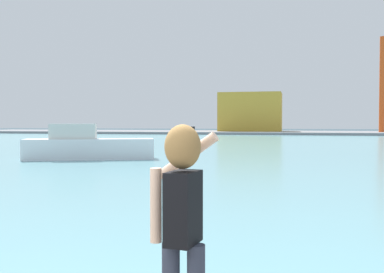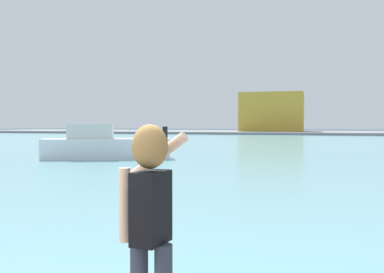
{
  "view_description": "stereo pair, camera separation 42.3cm",
  "coord_description": "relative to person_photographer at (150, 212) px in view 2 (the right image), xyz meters",
  "views": [
    {
      "loc": [
        1.85,
        -2.42,
        2.38
      ],
      "look_at": [
        -0.05,
        5.81,
        2.11
      ],
      "focal_mm": 42.64,
      "sensor_mm": 36.0,
      "label": 1
    },
    {
      "loc": [
        2.26,
        -2.32,
        2.38
      ],
      "look_at": [
        -0.05,
        5.81,
        2.11
      ],
      "focal_mm": 42.64,
      "sensor_mm": 36.0,
      "label": 2
    }
  ],
  "objects": [
    {
      "name": "ground_plane",
      "position": [
        -1.0,
        49.05,
        -1.69
      ],
      "size": [
        220.0,
        220.0,
        0.0
      ],
      "primitive_type": "plane",
      "color": "#334751"
    },
    {
      "name": "harbor_water",
      "position": [
        -1.0,
        51.05,
        -1.68
      ],
      "size": [
        140.0,
        100.0,
        0.02
      ],
      "primitive_type": "cube",
      "color": "#6BA8B2",
      "rests_on": "ground_plane"
    },
    {
      "name": "far_shore_dock",
      "position": [
        -1.0,
        91.05,
        -1.44
      ],
      "size": [
        140.0,
        20.0,
        0.49
      ],
      "primitive_type": "cube",
      "color": "gray",
      "rests_on": "ground_plane"
    },
    {
      "name": "person_photographer",
      "position": [
        0.0,
        0.0,
        0.0
      ],
      "size": [
        0.53,
        0.56,
        1.74
      ],
      "rotation": [
        0.0,
        0.0,
        1.44
      ],
      "color": "#2D3342",
      "rests_on": "quay_promenade"
    },
    {
      "name": "boat_moored",
      "position": [
        -12.12,
        23.26,
        -0.83
      ],
      "size": [
        8.2,
        4.6,
        2.26
      ],
      "rotation": [
        0.0,
        0.0,
        0.36
      ],
      "color": "white",
      "rests_on": "harbor_water"
    },
    {
      "name": "warehouse_left",
      "position": [
        -8.64,
        92.97,
        2.82
      ],
      "size": [
        12.8,
        8.55,
        8.03
      ],
      "primitive_type": "cube",
      "color": "gold",
      "rests_on": "far_shore_dock"
    }
  ]
}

